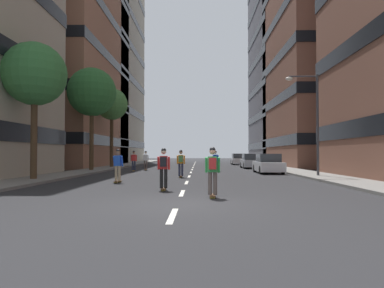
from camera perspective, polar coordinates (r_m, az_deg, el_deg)
ground_plane at (r=36.37m, az=0.09°, el=-3.96°), size 152.92×152.92×0.00m
sidewalk_left at (r=40.60m, az=-12.04°, el=-3.57°), size 2.67×70.09×0.14m
sidewalk_right at (r=40.32m, az=12.49°, el=-3.58°), size 2.67×70.09×0.14m
lane_markings at (r=36.38m, az=0.10°, el=-3.95°), size 0.16×57.20×0.01m
building_left_mid at (r=49.08m, az=-22.78°, el=17.41°), size 16.93×20.77×34.56m
building_left_far at (r=62.82m, az=-16.99°, el=13.68°), size 16.93×20.55×35.70m
building_right_mid at (r=48.52m, az=23.55°, el=17.38°), size 16.93×18.00×34.14m
building_right_far at (r=62.52m, az=18.06°, el=14.09°), size 16.93×17.41×36.40m
parked_car_near at (r=37.37m, az=9.43°, el=-2.80°), size 1.82×4.40×1.52m
parked_car_mid at (r=48.86m, az=7.47°, el=-2.50°), size 1.82×4.40×1.52m
parked_car_far at (r=28.23m, az=12.15°, el=-3.21°), size 1.82×4.40×1.52m
street_tree_near at (r=32.01m, az=-15.82°, el=7.99°), size 4.17×4.17×8.79m
street_tree_mid at (r=38.63m, az=-12.79°, el=6.18°), size 3.35×3.35×8.30m
street_tree_far at (r=22.10m, az=-24.00°, el=10.15°), size 3.54×3.54×7.65m
streetlamp_right at (r=24.18m, az=18.73°, el=4.70°), size 2.13×0.30×6.50m
skater_0 at (r=22.86m, az=-1.81°, el=-2.86°), size 0.54×0.91×1.78m
skater_1 at (r=14.88m, az=-4.60°, el=-3.58°), size 0.54×0.91×1.78m
skater_2 at (r=32.66m, az=-7.47°, el=-2.49°), size 0.55×0.92×1.78m
skater_3 at (r=12.49m, az=3.33°, el=-3.98°), size 0.54×0.91×1.78m
skater_4 at (r=31.12m, az=-9.36°, el=-2.54°), size 0.56×0.92×1.78m
skater_5 at (r=19.10m, az=-11.85°, el=-3.18°), size 0.55×0.91×1.78m
skater_6 at (r=30.82m, az=3.82°, el=-2.56°), size 0.57×0.92×1.78m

